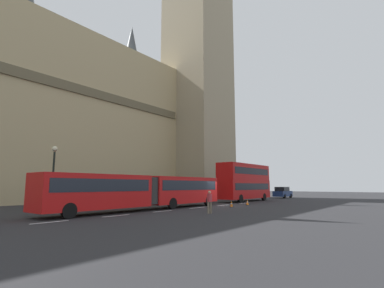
{
  "coord_description": "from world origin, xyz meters",
  "views": [
    {
      "loc": [
        -26.02,
        -16.96,
        2.08
      ],
      "look_at": [
        0.02,
        3.82,
        6.86
      ],
      "focal_mm": 27.15,
      "sensor_mm": 36.0,
      "label": 1
    }
  ],
  "objects_px": {
    "traffic_cone_middle": "(247,202)",
    "pedestrian_near_cones": "(210,201)",
    "articulated_bus": "(146,189)",
    "double_decker_bus": "(245,181)",
    "sedan_lead": "(283,192)",
    "street_lamp": "(53,173)",
    "clock_tower": "(198,13)",
    "traffic_cone_west": "(232,204)"
  },
  "relations": [
    {
      "from": "traffic_cone_middle",
      "to": "pedestrian_near_cones",
      "type": "xyz_separation_m",
      "value": [
        -10.35,
        -2.32,
        0.63
      ]
    },
    {
      "from": "traffic_cone_middle",
      "to": "articulated_bus",
      "type": "bearing_deg",
      "value": 161.34
    },
    {
      "from": "articulated_bus",
      "to": "double_decker_bus",
      "type": "relative_size",
      "value": 1.78
    },
    {
      "from": "sedan_lead",
      "to": "street_lamp",
      "type": "height_order",
      "value": "street_lamp"
    },
    {
      "from": "sedan_lead",
      "to": "clock_tower",
      "type": "bearing_deg",
      "value": 111.7
    },
    {
      "from": "pedestrian_near_cones",
      "to": "clock_tower",
      "type": "bearing_deg",
      "value": 38.88
    },
    {
      "from": "clock_tower",
      "to": "double_decker_bus",
      "type": "xyz_separation_m",
      "value": [
        -8.03,
        -13.99,
        -33.93
      ]
    },
    {
      "from": "street_lamp",
      "to": "traffic_cone_west",
      "type": "bearing_deg",
      "value": -31.79
    },
    {
      "from": "articulated_bus",
      "to": "street_lamp",
      "type": "height_order",
      "value": "street_lamp"
    },
    {
      "from": "sedan_lead",
      "to": "street_lamp",
      "type": "relative_size",
      "value": 0.83
    },
    {
      "from": "clock_tower",
      "to": "double_decker_bus",
      "type": "bearing_deg",
      "value": -119.85
    },
    {
      "from": "double_decker_bus",
      "to": "sedan_lead",
      "type": "xyz_separation_m",
      "value": [
        13.54,
        0.14,
        -1.8
      ]
    },
    {
      "from": "double_decker_bus",
      "to": "sedan_lead",
      "type": "distance_m",
      "value": 13.66
    },
    {
      "from": "articulated_bus",
      "to": "traffic_cone_west",
      "type": "relative_size",
      "value": 31.88
    },
    {
      "from": "traffic_cone_west",
      "to": "traffic_cone_middle",
      "type": "xyz_separation_m",
      "value": [
        3.54,
        0.14,
        0.0
      ]
    },
    {
      "from": "articulated_bus",
      "to": "pedestrian_near_cones",
      "type": "distance_m",
      "value": 6.24
    },
    {
      "from": "traffic_cone_middle",
      "to": "pedestrian_near_cones",
      "type": "distance_m",
      "value": 10.63
    },
    {
      "from": "clock_tower",
      "to": "traffic_cone_middle",
      "type": "xyz_separation_m",
      "value": [
        -14.59,
        -17.79,
        -36.35
      ]
    },
    {
      "from": "street_lamp",
      "to": "pedestrian_near_cones",
      "type": "relative_size",
      "value": 3.12
    },
    {
      "from": "articulated_bus",
      "to": "traffic_cone_middle",
      "type": "bearing_deg",
      "value": -18.66
    },
    {
      "from": "traffic_cone_middle",
      "to": "street_lamp",
      "type": "height_order",
      "value": "street_lamp"
    },
    {
      "from": "articulated_bus",
      "to": "clock_tower",
      "type": "bearing_deg",
      "value": 28.43
    },
    {
      "from": "traffic_cone_west",
      "to": "pedestrian_near_cones",
      "type": "height_order",
      "value": "pedestrian_near_cones"
    },
    {
      "from": "sedan_lead",
      "to": "pedestrian_near_cones",
      "type": "bearing_deg",
      "value": -168.37
    },
    {
      "from": "street_lamp",
      "to": "clock_tower",
      "type": "bearing_deg",
      "value": 16.62
    },
    {
      "from": "clock_tower",
      "to": "pedestrian_near_cones",
      "type": "relative_size",
      "value": 41.22
    },
    {
      "from": "clock_tower",
      "to": "street_lamp",
      "type": "bearing_deg",
      "value": -163.38
    },
    {
      "from": "clock_tower",
      "to": "traffic_cone_middle",
      "type": "relative_size",
      "value": 120.11
    },
    {
      "from": "double_decker_bus",
      "to": "traffic_cone_middle",
      "type": "distance_m",
      "value": 7.96
    },
    {
      "from": "street_lamp",
      "to": "pedestrian_near_cones",
      "type": "xyz_separation_m",
      "value": [
        6.82,
        -10.63,
        -2.14
      ]
    },
    {
      "from": "clock_tower",
      "to": "traffic_cone_west",
      "type": "bearing_deg",
      "value": -135.32
    },
    {
      "from": "articulated_bus",
      "to": "traffic_cone_middle",
      "type": "xyz_separation_m",
      "value": [
        11.25,
        -3.8,
        -1.46
      ]
    },
    {
      "from": "clock_tower",
      "to": "articulated_bus",
      "type": "relative_size",
      "value": 3.77
    },
    {
      "from": "double_decker_bus",
      "to": "pedestrian_near_cones",
      "type": "bearing_deg",
      "value": -160.09
    },
    {
      "from": "articulated_bus",
      "to": "pedestrian_near_cones",
      "type": "bearing_deg",
      "value": -81.67
    },
    {
      "from": "clock_tower",
      "to": "traffic_cone_west",
      "type": "relative_size",
      "value": 120.11
    },
    {
      "from": "sedan_lead",
      "to": "traffic_cone_west",
      "type": "xyz_separation_m",
      "value": [
        -23.64,
        -4.09,
        -0.63
      ]
    },
    {
      "from": "clock_tower",
      "to": "pedestrian_near_cones",
      "type": "bearing_deg",
      "value": -141.12
    },
    {
      "from": "traffic_cone_west",
      "to": "clock_tower",
      "type": "bearing_deg",
      "value": 44.68
    },
    {
      "from": "articulated_bus",
      "to": "double_decker_bus",
      "type": "xyz_separation_m",
      "value": [
        17.81,
        0.0,
        0.96
      ]
    },
    {
      "from": "sedan_lead",
      "to": "traffic_cone_middle",
      "type": "bearing_deg",
      "value": -168.9
    },
    {
      "from": "clock_tower",
      "to": "street_lamp",
      "type": "distance_m",
      "value": 47.18
    }
  ]
}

